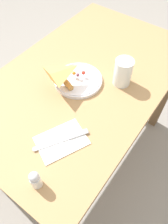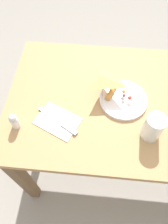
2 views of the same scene
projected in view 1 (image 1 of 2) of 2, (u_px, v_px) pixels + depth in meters
The scene contains 7 objects.
ground_plane at pixel (84, 150), 1.63m from camera, with size 6.00×6.00×0.00m, color gray.
dining_table at pixel (84, 93), 1.11m from camera, with size 1.16×0.71×0.76m.
plate_pizza at pixel (77, 79), 0.99m from camera, with size 0.22×0.22×0.05m.
milk_glass at pixel (123, 73), 0.95m from camera, with size 0.08×0.08×0.13m.
napkin_folded at pixel (61, 141), 0.81m from camera, with size 0.22×0.19×0.00m.
butter_knife at pixel (64, 139), 0.81m from camera, with size 0.19×0.13×0.01m.
salt_shaker at pixel (35, 180), 0.69m from camera, with size 0.04×0.04×0.08m.
Camera 1 is at (0.60, 0.44, 1.48)m, focal length 35.00 mm.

